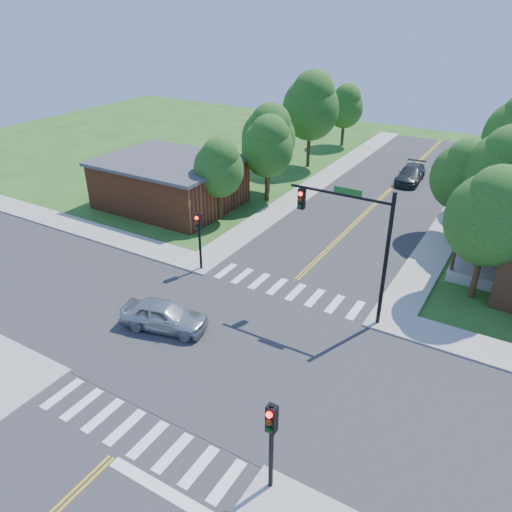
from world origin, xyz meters
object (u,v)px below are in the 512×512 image
Objects in this scene: signal_pole_nw at (199,231)px; car_dgrey at (411,174)px; signal_pole_se at (271,432)px; signal_mast_ne at (355,232)px; car_silver at (164,316)px.

car_dgrey is (6.48, 22.92, -1.94)m from signal_pole_nw.
signal_pole_nw is at bearing -109.08° from car_dgrey.
signal_mast_ne is at bearing 98.56° from signal_pole_se.
signal_mast_ne reaches higher than signal_pole_nw.
car_silver is 29.10m from car_dgrey.
signal_pole_nw is 23.90m from car_dgrey.
signal_pole_se is 0.74× the size of car_dgrey.
signal_mast_ne is at bearing -65.29° from car_silver.
signal_pole_nw is 6.48m from car_silver.
signal_mast_ne is 9.76m from signal_pole_nw.
signal_mast_ne reaches higher than signal_pole_se.
signal_mast_ne is at bearing -85.75° from car_dgrey.
signal_pole_se is at bearing -45.00° from signal_pole_nw.
signal_pole_nw is at bearing -179.93° from signal_mast_ne.
signal_pole_nw reaches higher than car_silver.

